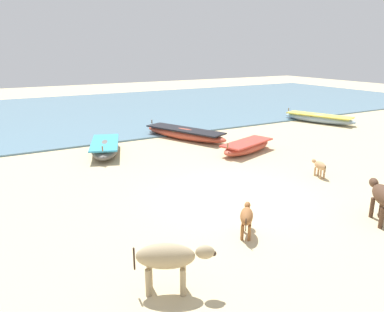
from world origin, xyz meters
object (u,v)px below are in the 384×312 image
at_px(fishing_boat_0, 247,147).
at_px(fishing_boat_6, 319,118).
at_px(calf_near_tan, 320,166).
at_px(fishing_boat_5, 105,147).
at_px(cow_second_adult_dun, 169,258).
at_px(calf_far_brown, 247,216).
at_px(cow_adult_dark, 383,196).
at_px(fishing_boat_4, 185,133).

xyz_separation_m(fishing_boat_0, fishing_boat_6, (8.16, 3.33, 0.01)).
bearing_deg(calf_near_tan, fishing_boat_6, -31.40).
relative_size(fishing_boat_0, fishing_boat_6, 0.72).
height_order(fishing_boat_5, cow_second_adult_dun, cow_second_adult_dun).
distance_m(fishing_boat_5, calf_far_brown, 8.91).
relative_size(cow_adult_dark, calf_far_brown, 1.51).
bearing_deg(calf_near_tan, fishing_boat_0, 20.19).
relative_size(fishing_boat_0, calf_far_brown, 3.49).
xyz_separation_m(fishing_boat_5, cow_second_adult_dun, (-1.76, -9.92, 0.41)).
height_order(fishing_boat_0, cow_second_adult_dun, cow_second_adult_dun).
xyz_separation_m(fishing_boat_0, cow_adult_dark, (-1.12, -7.19, 0.45)).
bearing_deg(calf_far_brown, fishing_boat_6, -14.11).
bearing_deg(fishing_boat_5, cow_adult_dark, 43.26).
bearing_deg(calf_near_tan, cow_adult_dark, 173.68).
xyz_separation_m(cow_adult_dark, calf_far_brown, (-3.54, 1.16, -0.23)).
height_order(calf_near_tan, cow_second_adult_dun, cow_second_adult_dun).
xyz_separation_m(calf_near_tan, calf_far_brown, (-4.93, -2.17, 0.09)).
relative_size(fishing_boat_0, fishing_boat_4, 0.65).
height_order(fishing_boat_0, fishing_boat_5, fishing_boat_5).
bearing_deg(fishing_boat_6, cow_second_adult_dun, 103.66).
distance_m(fishing_boat_0, calf_near_tan, 3.87).
bearing_deg(cow_adult_dark, fishing_boat_4, 35.13).
bearing_deg(cow_second_adult_dun, fishing_boat_4, 89.11).
bearing_deg(cow_second_adult_dun, cow_adult_dark, 27.96).
height_order(fishing_boat_0, fishing_boat_6, fishing_boat_6).
relative_size(fishing_boat_4, cow_adult_dark, 3.54).
relative_size(fishing_boat_5, fishing_boat_6, 0.79).
xyz_separation_m(cow_adult_dark, calf_near_tan, (1.38, 3.33, -0.32)).
xyz_separation_m(fishing_boat_6, calf_near_tan, (-7.89, -7.19, 0.13)).
bearing_deg(cow_second_adult_dun, fishing_boat_5, 108.85).
bearing_deg(cow_second_adult_dun, fishing_boat_6, 62.90).
bearing_deg(cow_second_adult_dun, fishing_boat_0, 73.10).
height_order(cow_adult_dark, calf_near_tan, cow_adult_dark).
bearing_deg(fishing_boat_6, cow_adult_dark, 118.24).
distance_m(fishing_boat_4, cow_second_adult_dun, 12.34).
bearing_deg(calf_near_tan, cow_second_adult_dun, 129.42).
bearing_deg(fishing_boat_5, fishing_boat_6, 111.60).
distance_m(fishing_boat_0, cow_second_adult_dun, 10.17).
distance_m(fishing_boat_4, cow_adult_dark, 10.81).
relative_size(fishing_boat_6, cow_second_adult_dun, 3.17).
distance_m(calf_near_tan, calf_far_brown, 5.39).
bearing_deg(fishing_boat_0, fishing_boat_5, -45.76).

